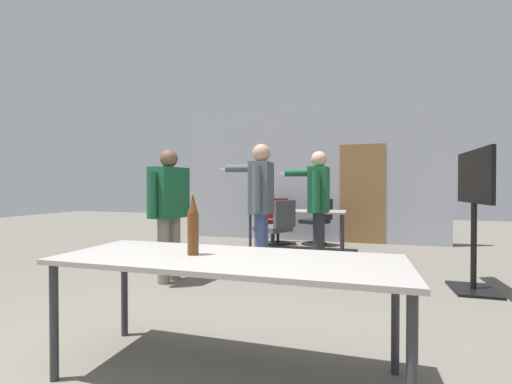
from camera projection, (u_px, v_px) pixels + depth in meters
The scene contains 11 objects.
back_wall at pixel (310, 173), 7.41m from camera, with size 5.57×0.12×2.95m.
conference_table_near at pixel (228, 267), 2.08m from camera, with size 2.09×0.77×0.74m.
conference_table_far at pixel (297, 214), 6.23m from camera, with size 1.72×0.74×0.74m.
tv_screen at pixel (474, 203), 3.80m from camera, with size 0.44×1.11×1.57m.
person_center_tall at pixel (260, 197), 4.32m from camera, with size 0.79×0.63×1.71m.
person_far_watching at pixel (318, 199), 4.80m from camera, with size 0.76×0.69×1.66m.
person_near_casual at pixel (168, 203), 4.20m from camera, with size 0.73×0.79×1.62m.
office_chair_side_rolled at pixel (276, 232), 5.39m from camera, with size 0.68×0.66×0.96m.
office_chair_mid_tucked at pixel (317, 223), 6.86m from camera, with size 0.67×0.65×0.93m.
office_chair_far_right at pixel (278, 222), 7.07m from camera, with size 0.57×0.62×0.92m.
beer_bottle at pixel (193, 225), 2.14m from camera, with size 0.07×0.07×0.39m.
Camera 1 is at (0.97, -1.50, 1.16)m, focal length 24.00 mm.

